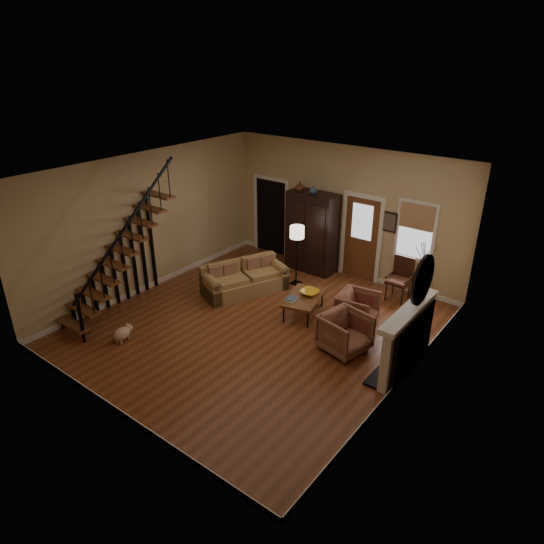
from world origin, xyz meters
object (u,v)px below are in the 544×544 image
Objects in this scene: coffee_table at (304,305)px; sofa at (245,278)px; armoire at (312,232)px; armchair_right at (357,309)px; side_chair at (399,280)px; floor_lamp at (297,256)px; armchair_left at (345,333)px.

sofa is at bearing 179.22° from coffee_table.
armoire is 2.28m from sofa.
armchair_right is 0.77× the size of side_chair.
floor_lamp is (0.19, -0.97, -0.29)m from armoire.
coffee_table is 1.19m from armchair_right.
armoire is at bearing 99.30° from sofa.
side_chair reaches higher than armchair_left.
coffee_table is 1.15× the size of side_chair.
armoire reaches higher than armchair_right.
sofa is 3.62m from side_chair.
armoire is 3.00m from armchair_right.
armoire is 2.59m from coffee_table.
armoire is at bearing 45.80° from armchair_right.
coffee_table is 0.77× the size of floor_lamp.
sofa is 1.73m from coffee_table.
sofa is (-0.52, -2.11, -0.68)m from armoire.
floor_lamp reaches higher than side_chair.
armchair_left is (1.42, -0.68, 0.16)m from coffee_table.
armchair_left is at bearing 10.60° from sofa.
armchair_right is at bearing -37.13° from armoire.
floor_lamp is (-2.43, 1.84, 0.37)m from armchair_left.
armchair_left reaches higher than sofa.
sofa reaches higher than coffee_table.
sofa is at bearing 89.88° from armchair_right.
armchair_left is at bearing -46.96° from armoire.
sofa is 2.87m from armchair_right.
floor_lamp is (-2.13, 0.79, 0.40)m from armchair_right.
side_chair is (0.22, 1.56, 0.15)m from armchair_right.
sofa is 1.31× the size of floor_lamp.
floor_lamp reaches higher than coffee_table.
armchair_left is at bearing -25.48° from coffee_table.
sofa is at bearing -148.11° from side_chair.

